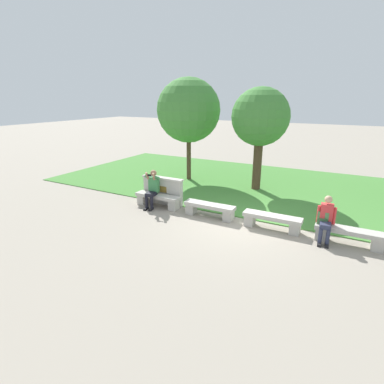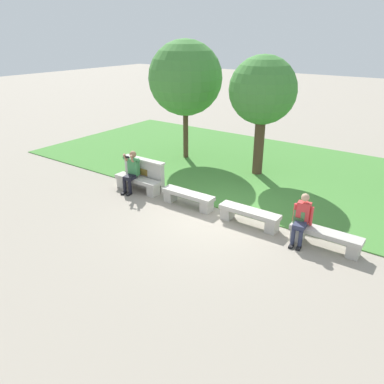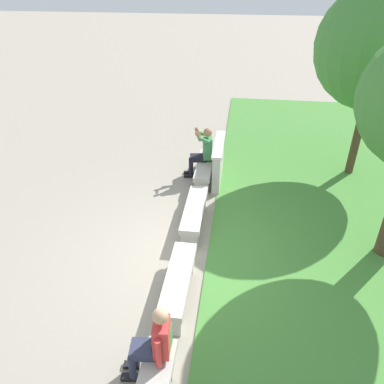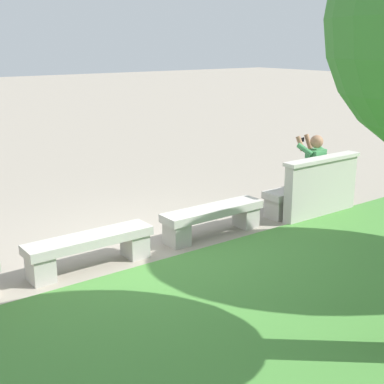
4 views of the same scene
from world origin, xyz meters
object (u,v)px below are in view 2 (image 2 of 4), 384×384
at_px(person_photographer, 132,169).
at_px(person_distant, 302,217).
at_px(tree_left_background, 185,78).
at_px(bench_far, 325,237).
at_px(bench_main, 138,182).
at_px(tree_right_background, 263,91).
at_px(bench_mid, 249,215).
at_px(backpack, 300,217).
at_px(bench_near, 188,197).

distance_m(person_photographer, person_distant, 5.67).
height_order(person_distant, tree_left_background, tree_left_background).
bearing_deg(person_distant, tree_left_background, 148.71).
bearing_deg(person_distant, bench_far, 6.26).
distance_m(bench_main, tree_right_background, 5.22).
bearing_deg(bench_main, tree_left_background, 102.23).
distance_m(bench_mid, bench_far, 2.04).
distance_m(bench_main, backpack, 5.45).
distance_m(bench_near, bench_far, 4.08).
height_order(person_photographer, tree_right_background, tree_right_background).
relative_size(person_photographer, backpack, 3.08).
xyz_separation_m(bench_near, bench_far, (4.08, 0.00, 0.00)).
relative_size(bench_far, tree_right_background, 0.41).
bearing_deg(bench_mid, bench_far, 0.00).
bearing_deg(person_distant, bench_main, 179.31).
height_order(backpack, tree_left_background, tree_left_background).
bearing_deg(bench_mid, person_photographer, -178.96).
height_order(tree_left_background, tree_right_background, tree_left_background).
bearing_deg(person_photographer, tree_left_background, 99.81).
xyz_separation_m(bench_main, backpack, (5.43, 0.03, 0.33)).
height_order(person_photographer, tree_left_background, tree_left_background).
relative_size(bench_near, person_photographer, 1.29).
relative_size(bench_far, backpack, 3.97).
xyz_separation_m(person_distant, backpack, (-0.08, 0.09, -0.05)).
bearing_deg(person_distant, bench_near, 178.91).
relative_size(person_distant, tree_right_background, 0.30).
xyz_separation_m(bench_main, bench_near, (2.04, 0.00, 0.00)).
bearing_deg(bench_main, person_photographer, -153.42).
height_order(person_photographer, person_distant, person_photographer).
xyz_separation_m(bench_main, person_distant, (5.51, -0.07, 0.38)).
distance_m(bench_main, person_photographer, 0.48).
bearing_deg(bench_mid, backpack, 1.17).
height_order(bench_main, person_distant, person_distant).
distance_m(bench_mid, person_distant, 1.49).
xyz_separation_m(bench_mid, person_distant, (1.44, -0.07, 0.38)).
relative_size(bench_far, person_photographer, 1.29).
xyz_separation_m(tree_left_background, tree_right_background, (3.28, -0.04, -0.22)).
distance_m(bench_main, bench_far, 6.11).
relative_size(bench_near, person_distant, 1.35).
bearing_deg(person_distant, tree_right_background, 128.65).
height_order(bench_mid, bench_far, same).
xyz_separation_m(bench_far, person_photographer, (-6.27, -0.08, 0.44)).
height_order(bench_main, bench_far, same).
bearing_deg(backpack, person_distant, -50.50).
bearing_deg(bench_far, bench_near, 180.00).
relative_size(bench_near, backpack, 3.97).
distance_m(person_photographer, backpack, 5.59).
relative_size(backpack, tree_right_background, 0.10).
xyz_separation_m(bench_mid, backpack, (1.36, 0.03, 0.33)).
xyz_separation_m(bench_near, tree_left_background, (-2.86, 3.78, 2.89)).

